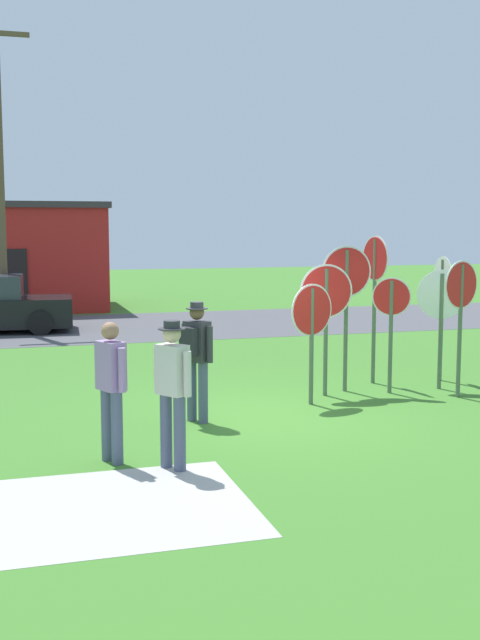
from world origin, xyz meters
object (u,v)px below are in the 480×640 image
stop_sign_leaning_left (375,282)px  person_with_sunhat (172,386)px  stop_sign_leaning_right (391,316)px  stop_sign_rear_right (442,296)px  stop_sign_rear_left (326,306)px  person_holding_notes (111,384)px  stop_sign_far_back (312,323)px  person_near_signs (196,353)px  stop_sign_tallest (346,291)px  stop_sign_center_cluster (441,308)px  stop_sign_nearest (461,304)px

stop_sign_leaning_left → person_with_sunhat: stop_sign_leaning_left is taller
stop_sign_leaning_right → stop_sign_rear_right: bearing=27.6°
stop_sign_leaning_right → stop_sign_rear_right: (1.40, 0.73, 0.23)m
stop_sign_rear_left → person_holding_notes: stop_sign_rear_left is taller
stop_sign_leaning_left → stop_sign_leaning_right: bearing=-97.0°
stop_sign_far_back → person_near_signs: (-2.00, -0.59, -0.29)m
person_with_sunhat → stop_sign_far_back: bearing=43.7°
stop_sign_rear_left → person_near_signs: stop_sign_rear_left is taller
stop_sign_tallest → person_with_sunhat: stop_sign_tallest is taller
stop_sign_leaning_left → person_near_signs: bearing=-153.5°
stop_sign_rear_right → person_holding_notes: stop_sign_rear_right is taller
stop_sign_tallest → stop_sign_leaning_right: bearing=-28.6°
stop_sign_rear_right → person_near_signs: 5.30m
stop_sign_far_back → stop_sign_leaning_right: bearing=14.3°
person_holding_notes → stop_sign_leaning_right: bearing=27.4°
stop_sign_center_cluster → person_with_sunhat: 6.20m
stop_sign_rear_right → person_near_signs: stop_sign_rear_right is taller
stop_sign_leaning_left → person_near_signs: (-3.69, -1.84, -0.81)m
person_near_signs → person_holding_notes: size_ratio=1.03×
stop_sign_leaning_left → stop_sign_rear_left: bearing=-149.5°
stop_sign_tallest → person_near_signs: size_ratio=1.43×
person_holding_notes → person_with_sunhat: 0.79m
person_near_signs → stop_sign_rear_left: bearing=24.5°
person_with_sunhat → stop_sign_tallest: bearing=42.7°
stop_sign_rear_left → stop_sign_nearest: bearing=-20.0°
stop_sign_center_cluster → person_near_signs: stop_sign_center_cluster is taller
stop_sign_leaning_left → stop_sign_rear_left: 1.46m
stop_sign_tallest → person_with_sunhat: (-3.69, -3.41, -0.73)m
stop_sign_nearest → stop_sign_rear_right: (0.47, 1.35, -0.00)m
stop_sign_far_back → person_with_sunhat: 3.84m
person_near_signs → person_holding_notes: bearing=-131.5°
stop_sign_center_cluster → stop_sign_rear_right: stop_sign_rear_right is taller
stop_sign_leaning_left → stop_sign_center_cluster: size_ratio=1.28×
stop_sign_rear_left → stop_sign_tallest: stop_sign_tallest is taller
stop_sign_rear_right → person_holding_notes: (-6.39, -3.32, -0.59)m
stop_sign_tallest → stop_sign_rear_right: bearing=10.3°
stop_sign_leaning_right → stop_sign_rear_left: size_ratio=0.89×
stop_sign_rear_left → stop_sign_rear_right: size_ratio=0.97×
stop_sign_center_cluster → person_with_sunhat: size_ratio=1.19×
stop_sign_nearest → person_with_sunhat: 5.84m
stop_sign_leaning_left → person_with_sunhat: size_ratio=1.52×
person_near_signs → stop_sign_leaning_right: bearing=15.5°
stop_sign_leaning_left → stop_sign_center_cluster: 1.24m
stop_sign_leaning_left → stop_sign_rear_right: bearing=-5.2°
stop_sign_tallest → stop_sign_nearest: 1.87m
stop_sign_rear_right → person_holding_notes: bearing=-152.6°
stop_sign_leaning_left → stop_sign_rear_right: 1.33m
stop_sign_center_cluster → stop_sign_tallest: 1.70m
stop_sign_tallest → stop_sign_nearest: (1.59, -0.98, -0.17)m
stop_sign_rear_left → person_near_signs: bearing=-155.5°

